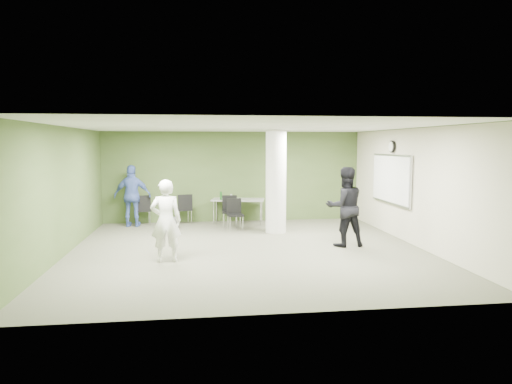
{
  "coord_description": "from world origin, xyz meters",
  "views": [
    {
      "loc": [
        -1.12,
        -10.2,
        2.41
      ],
      "look_at": [
        0.32,
        1.0,
        1.23
      ],
      "focal_mm": 32.0,
      "sensor_mm": 36.0,
      "label": 1
    }
  ],
  "objects": [
    {
      "name": "chair_table_right",
      "position": [
        -0.19,
        3.07,
        0.53
      ],
      "size": [
        0.46,
        0.46,
        0.91
      ],
      "rotation": [
        0.0,
        0.0,
        -0.03
      ],
      "color": "black",
      "rests_on": "floor"
    },
    {
      "name": "woman_white",
      "position": [
        -1.77,
        -0.84,
        0.85
      ],
      "size": [
        0.64,
        0.43,
        1.71
      ],
      "primitive_type": "imported",
      "rotation": [
        0.0,
        0.0,
        3.18
      ],
      "color": "white",
      "rests_on": "floor"
    },
    {
      "name": "wastebasket",
      "position": [
        -1.81,
        2.87,
        0.16
      ],
      "size": [
        0.28,
        0.28,
        0.33
      ],
      "primitive_type": "cylinder",
      "color": "#4C4C4C",
      "rests_on": "floor"
    },
    {
      "name": "wall_clock",
      "position": [
        3.92,
        1.2,
        2.35
      ],
      "size": [
        0.06,
        0.32,
        0.32
      ],
      "color": "black",
      "rests_on": "wall_right_cream"
    },
    {
      "name": "floor",
      "position": [
        0.0,
        0.0,
        0.0
      ],
      "size": [
        8.0,
        8.0,
        0.0
      ],
      "primitive_type": "plane",
      "color": "#525341",
      "rests_on": "ground"
    },
    {
      "name": "whiteboard",
      "position": [
        3.92,
        1.2,
        1.5
      ],
      "size": [
        0.05,
        2.3,
        1.3
      ],
      "color": "silver",
      "rests_on": "wall_right_cream"
    },
    {
      "name": "wall_right_cream",
      "position": [
        4.0,
        0.0,
        1.4
      ],
      "size": [
        0.02,
        8.0,
        2.8
      ],
      "primitive_type": "cube",
      "color": "beige",
      "rests_on": "floor"
    },
    {
      "name": "ceiling",
      "position": [
        0.0,
        0.0,
        2.8
      ],
      "size": [
        8.0,
        8.0,
        0.0
      ],
      "primitive_type": "plane",
      "rotation": [
        3.14,
        0.0,
        0.0
      ],
      "color": "white",
      "rests_on": "wall_back"
    },
    {
      "name": "chair_back_right",
      "position": [
        -1.53,
        3.57,
        0.54
      ],
      "size": [
        0.57,
        0.57,
        0.92
      ],
      "rotation": [
        0.0,
        0.0,
        3.42
      ],
      "color": "black",
      "rests_on": "floor"
    },
    {
      "name": "column",
      "position": [
        1.0,
        2.0,
        1.4
      ],
      "size": [
        0.56,
        0.56,
        2.8
      ],
      "primitive_type": "cylinder",
      "color": "silver",
      "rests_on": "floor"
    },
    {
      "name": "chair_back_left",
      "position": [
        -2.74,
        3.57,
        0.53
      ],
      "size": [
        0.53,
        0.53,
        0.91
      ],
      "rotation": [
        0.0,
        0.0,
        3.33
      ],
      "color": "black",
      "rests_on": "floor"
    },
    {
      "name": "chair_table_left",
      "position": [
        -0.09,
        2.54,
        0.51
      ],
      "size": [
        0.48,
        0.48,
        0.88
      ],
      "rotation": [
        0.0,
        0.0,
        0.11
      ],
      "color": "black",
      "rests_on": "floor"
    },
    {
      "name": "man_blue",
      "position": [
        -3.02,
        3.4,
        0.91
      ],
      "size": [
        1.1,
        0.53,
        1.81
      ],
      "primitive_type": "imported",
      "rotation": [
        0.0,
        0.0,
        3.06
      ],
      "color": "#455EAB",
      "rests_on": "floor"
    },
    {
      "name": "folding_table",
      "position": [
        0.08,
        3.54,
        0.7
      ],
      "size": [
        1.68,
        0.99,
        1.0
      ],
      "rotation": [
        0.0,
        0.0,
        -0.2
      ],
      "color": "gray",
      "rests_on": "floor"
    },
    {
      "name": "wall_back",
      "position": [
        0.0,
        4.0,
        1.4
      ],
      "size": [
        8.0,
        2.8,
        0.02
      ],
      "primitive_type": "cube",
      "rotation": [
        1.57,
        0.0,
        0.0
      ],
      "color": "#425829",
      "rests_on": "floor"
    },
    {
      "name": "man_black",
      "position": [
        2.33,
        0.11,
        0.94
      ],
      "size": [
        0.95,
        0.75,
        1.88
      ],
      "primitive_type": "imported",
      "rotation": [
        0.0,
        0.0,
        3.19
      ],
      "color": "black",
      "rests_on": "floor"
    },
    {
      "name": "wall_left",
      "position": [
        -4.0,
        0.0,
        1.4
      ],
      "size": [
        0.02,
        8.0,
        2.8
      ],
      "primitive_type": "cube",
      "color": "#425829",
      "rests_on": "floor"
    }
  ]
}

